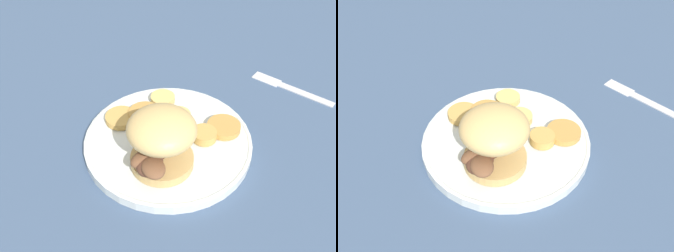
{
  "view_description": "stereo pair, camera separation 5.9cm",
  "coord_description": "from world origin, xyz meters",
  "views": [
    {
      "loc": [
        -0.19,
        -0.39,
        0.44
      ],
      "look_at": [
        0.0,
        0.0,
        0.04
      ],
      "focal_mm": 42.0,
      "sensor_mm": 36.0,
      "label": 1
    },
    {
      "loc": [
        -0.13,
        -0.41,
        0.44
      ],
      "look_at": [
        0.0,
        0.0,
        0.04
      ],
      "focal_mm": 42.0,
      "sensor_mm": 36.0,
      "label": 2
    }
  ],
  "objects": [
    {
      "name": "ground_plane",
      "position": [
        0.0,
        0.0,
        0.0
      ],
      "size": [
        4.0,
        4.0,
        0.0
      ],
      "primitive_type": "plane",
      "color": "#3D5170"
    },
    {
      "name": "dinner_plate",
      "position": [
        0.0,
        0.0,
        0.01
      ],
      "size": [
        0.26,
        0.26,
        0.02
      ],
      "color": "silver",
      "rests_on": "ground_plane"
    },
    {
      "name": "sandwich",
      "position": [
        -0.03,
        -0.05,
        0.07
      ],
      "size": [
        0.1,
        0.1,
        0.09
      ],
      "color": "tan",
      "rests_on": "dinner_plate"
    },
    {
      "name": "potato_round_0",
      "position": [
        0.03,
        0.03,
        0.02
      ],
      "size": [
        0.04,
        0.04,
        0.01
      ],
      "primitive_type": "cylinder",
      "color": "#DBB766",
      "rests_on": "dinner_plate"
    },
    {
      "name": "potato_round_1",
      "position": [
        -0.05,
        0.07,
        0.02
      ],
      "size": [
        0.05,
        0.05,
        0.01
      ],
      "primitive_type": "cylinder",
      "color": "tan",
      "rests_on": "dinner_plate"
    },
    {
      "name": "potato_round_2",
      "position": [
        -0.01,
        0.06,
        0.02
      ],
      "size": [
        0.05,
        0.05,
        0.01
      ],
      "primitive_type": "cylinder",
      "color": "#BC8942",
      "rests_on": "dinner_plate"
    },
    {
      "name": "potato_round_3",
      "position": [
        0.05,
        -0.02,
        0.02
      ],
      "size": [
        0.04,
        0.04,
        0.01
      ],
      "primitive_type": "cylinder",
      "color": "tan",
      "rests_on": "dinner_plate"
    },
    {
      "name": "potato_round_4",
      "position": [
        0.03,
        0.09,
        0.02
      ],
      "size": [
        0.04,
        0.04,
        0.01
      ],
      "primitive_type": "cylinder",
      "color": "#DBB766",
      "rests_on": "dinner_plate"
    },
    {
      "name": "potato_round_5",
      "position": [
        0.09,
        -0.02,
        0.02
      ],
      "size": [
        0.05,
        0.05,
        0.01
      ],
      "primitive_type": "cylinder",
      "color": "#BC8942",
      "rests_on": "dinner_plate"
    },
    {
      "name": "fork",
      "position": [
        0.27,
        0.03,
        0.0
      ],
      "size": [
        0.09,
        0.15,
        0.0
      ],
      "color": "silver",
      "rests_on": "ground_plane"
    }
  ]
}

